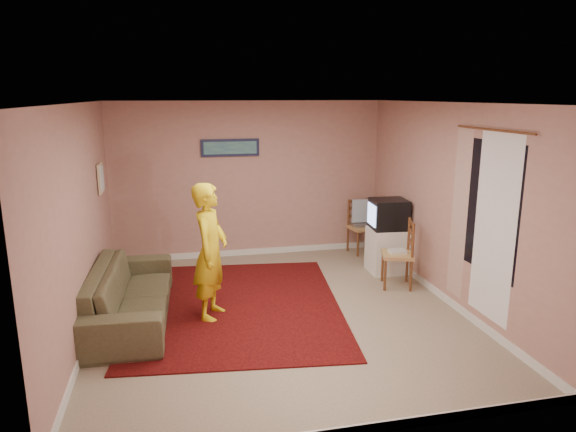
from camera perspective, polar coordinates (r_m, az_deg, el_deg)
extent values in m
plane|color=tan|center=(6.60, -1.05, -10.71)|extent=(5.00, 5.00, 0.00)
cube|color=tan|center=(8.61, -4.38, 4.00)|extent=(4.50, 0.02, 2.60)
cube|color=tan|center=(3.87, 6.26, -7.80)|extent=(4.50, 0.02, 2.60)
cube|color=tan|center=(6.17, -22.06, -0.69)|extent=(0.02, 5.00, 2.60)
cube|color=tan|center=(6.98, 17.34, 1.22)|extent=(0.02, 5.00, 2.60)
cube|color=silver|center=(6.03, -1.16, 12.47)|extent=(4.50, 5.00, 0.02)
cube|color=silver|center=(8.89, -4.23, -3.99)|extent=(4.50, 0.02, 0.10)
cube|color=silver|center=(6.56, -21.00, -11.33)|extent=(0.02, 5.00, 0.10)
cube|color=silver|center=(7.32, 16.59, -8.38)|extent=(0.02, 5.00, 0.10)
cube|color=black|center=(6.20, 21.45, 0.85)|extent=(0.01, 1.10, 1.50)
cube|color=white|center=(6.11, 21.95, -1.28)|extent=(0.01, 0.75, 2.10)
cube|color=beige|center=(6.68, 18.51, 0.17)|extent=(0.01, 0.35, 2.10)
cylinder|color=brown|center=(6.06, 21.80, 8.89)|extent=(0.02, 1.40, 0.02)
cube|color=#131736|center=(8.47, -6.44, 7.55)|extent=(0.95, 0.03, 0.28)
cube|color=navy|center=(8.45, -6.43, 7.54)|extent=(0.86, 0.01, 0.20)
cube|color=beige|center=(7.67, -20.11, 3.97)|extent=(0.03, 0.38, 0.42)
cube|color=silver|center=(7.67, -19.96, 3.98)|extent=(0.01, 0.30, 0.34)
cube|color=black|center=(6.83, -5.60, -9.85)|extent=(2.97, 3.54, 0.02)
cube|color=white|center=(8.10, 10.93, -3.74)|extent=(0.55, 0.50, 0.69)
cube|color=black|center=(7.95, 11.11, 0.22)|extent=(0.55, 0.51, 0.45)
cube|color=#8CB2F2|center=(7.87, 9.29, 0.16)|extent=(0.05, 0.38, 0.32)
cube|color=tan|center=(8.97, 8.24, -1.28)|extent=(0.49, 0.47, 0.05)
cube|color=brown|center=(8.91, 8.29, 0.21)|extent=(0.42, 0.12, 0.48)
cube|color=#A3A4A8|center=(8.96, 8.25, -0.94)|extent=(0.36, 0.26, 0.06)
cube|color=#7BAACA|center=(8.90, 8.30, 0.59)|extent=(0.38, 0.05, 0.40)
cube|color=tan|center=(7.48, 12.03, -4.23)|extent=(0.53, 0.54, 0.05)
cube|color=brown|center=(7.40, 12.13, -2.37)|extent=(0.17, 0.43, 0.50)
cube|color=silver|center=(7.46, 12.05, -3.86)|extent=(0.24, 0.17, 0.05)
imported|color=brown|center=(6.59, -17.13, -8.23)|extent=(0.98, 2.32, 0.67)
imported|color=yellow|center=(6.29, -8.61, -3.93)|extent=(0.60, 0.72, 1.68)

